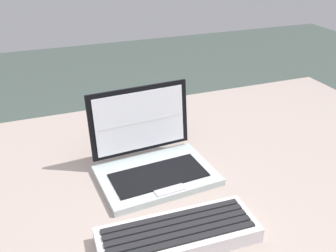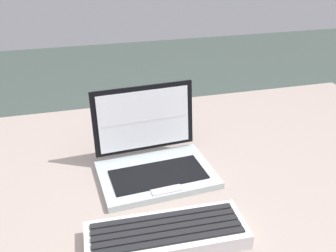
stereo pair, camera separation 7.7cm
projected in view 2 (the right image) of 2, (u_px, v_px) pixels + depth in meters
desk at (136, 194)px, 0.96m from camera, size 1.74×0.83×0.74m
laptop_front at (153, 158)px, 0.91m from camera, size 0.28×0.23×0.20m
external_keyboard at (167, 235)px, 0.71m from camera, size 0.31×0.12×0.04m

